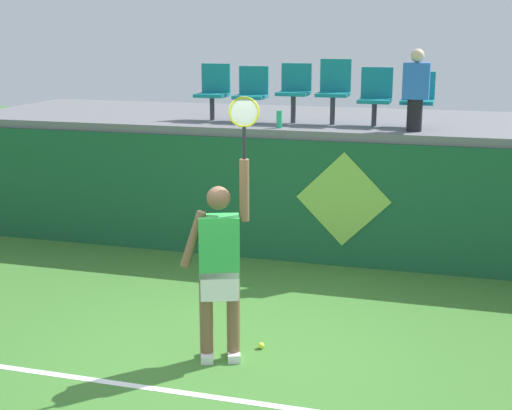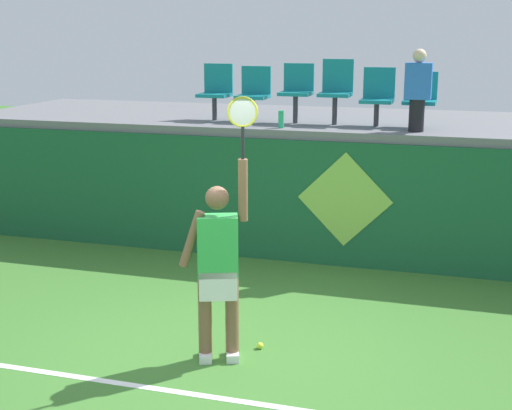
# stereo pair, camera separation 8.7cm
# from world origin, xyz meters

# --- Properties ---
(ground_plane) EXTENTS (40.00, 40.00, 0.00)m
(ground_plane) POSITION_xyz_m (0.00, 0.00, 0.00)
(ground_plane) COLOR #3D752D
(court_back_wall) EXTENTS (11.00, 0.20, 1.69)m
(court_back_wall) POSITION_xyz_m (0.00, 3.17, 0.84)
(court_back_wall) COLOR #195633
(court_back_wall) RESTS_ON ground_plane
(spectator_platform) EXTENTS (11.00, 3.17, 0.12)m
(spectator_platform) POSITION_xyz_m (0.00, 4.71, 1.75)
(spectator_platform) COLOR slate
(spectator_platform) RESTS_ON court_back_wall
(court_baseline_stripe) EXTENTS (9.90, 0.08, 0.01)m
(court_baseline_stripe) POSITION_xyz_m (0.00, -0.81, 0.00)
(court_baseline_stripe) COLOR white
(court_baseline_stripe) RESTS_ON ground_plane
(tennis_player) EXTENTS (0.72, 0.37, 2.54)m
(tennis_player) POSITION_xyz_m (-0.04, -0.07, 0.96)
(tennis_player) COLOR white
(tennis_player) RESTS_ON ground_plane
(tennis_ball) EXTENTS (0.07, 0.07, 0.07)m
(tennis_ball) POSITION_xyz_m (0.27, 0.26, 0.03)
(tennis_ball) COLOR #D1E533
(tennis_ball) RESTS_ON ground_plane
(water_bottle) EXTENTS (0.08, 0.08, 0.24)m
(water_bottle) POSITION_xyz_m (-0.33, 3.34, 1.93)
(water_bottle) COLOR #26B272
(water_bottle) RESTS_ON spectator_platform
(stadium_chair_0) EXTENTS (0.44, 0.42, 0.82)m
(stadium_chair_0) POSITION_xyz_m (-1.50, 3.98, 2.26)
(stadium_chair_0) COLOR #38383D
(stadium_chair_0) RESTS_ON spectator_platform
(stadium_chair_1) EXTENTS (0.44, 0.42, 0.79)m
(stadium_chair_1) POSITION_xyz_m (-0.91, 3.98, 2.24)
(stadium_chair_1) COLOR #38383D
(stadium_chair_1) RESTS_ON spectator_platform
(stadium_chair_2) EXTENTS (0.44, 0.42, 0.84)m
(stadium_chair_2) POSITION_xyz_m (-0.27, 3.97, 2.29)
(stadium_chair_2) COLOR #38383D
(stadium_chair_2) RESTS_ON spectator_platform
(stadium_chair_3) EXTENTS (0.44, 0.42, 0.90)m
(stadium_chair_3) POSITION_xyz_m (0.30, 3.98, 2.31)
(stadium_chair_3) COLOR #38383D
(stadium_chair_3) RESTS_ON spectator_platform
(stadium_chair_4) EXTENTS (0.44, 0.42, 0.80)m
(stadium_chair_4) POSITION_xyz_m (0.88, 3.98, 2.24)
(stadium_chair_4) COLOR #38383D
(stadium_chair_4) RESTS_ON spectator_platform
(stadium_chair_5) EXTENTS (0.44, 0.42, 0.75)m
(stadium_chair_5) POSITION_xyz_m (1.46, 3.97, 2.22)
(stadium_chair_5) COLOR #38383D
(stadium_chair_5) RESTS_ON spectator_platform
(spectator_0) EXTENTS (0.34, 0.20, 1.07)m
(spectator_0) POSITION_xyz_m (1.46, 3.51, 2.36)
(spectator_0) COLOR black
(spectator_0) RESTS_ON spectator_platform
(wall_signage_mount) EXTENTS (1.27, 0.01, 1.57)m
(wall_signage_mount) POSITION_xyz_m (0.62, 3.07, 0.00)
(wall_signage_mount) COLOR #195633
(wall_signage_mount) RESTS_ON ground_plane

